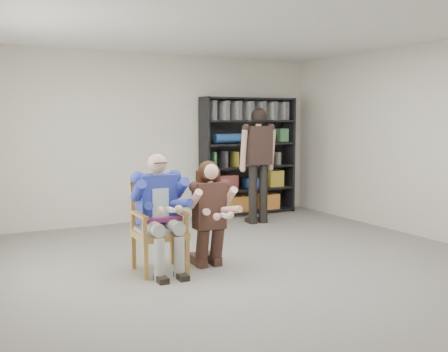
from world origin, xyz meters
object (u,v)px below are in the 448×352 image
seated_man (159,213)px  kneeling_woman (210,215)px  standing_man (258,167)px  armchair (160,226)px  bookshelf (248,156)px

seated_man → kneeling_woman: 0.60m
seated_man → kneeling_woman: size_ratio=1.09×
seated_man → standing_man: standing_man is taller
armchair → bookshelf: bookshelf is taller
armchair → kneeling_woman: (0.58, -0.12, 0.10)m
kneeling_woman → bookshelf: size_ratio=0.59×
seated_man → kneeling_woman: bearing=-10.2°
bookshelf → kneeling_woman: bearing=-127.4°
kneeling_woman → bookshelf: bearing=54.1°
armchair → standing_man: 3.07m
kneeling_woman → standing_man: size_ratio=0.66×
seated_man → bookshelf: size_ratio=0.64×
armchair → bookshelf: bearing=46.1°
standing_man → seated_man: bearing=-138.9°
bookshelf → armchair: bearing=-135.4°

